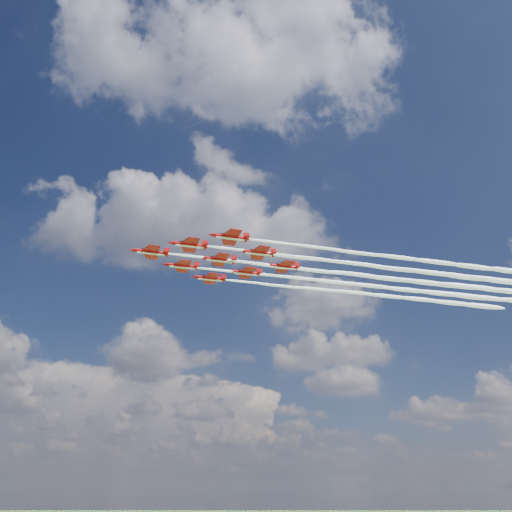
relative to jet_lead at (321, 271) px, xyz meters
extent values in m
cylinder|color=#AA090B|center=(-49.61, -13.52, 0.00)|extent=(8.26, 3.27, 1.14)
cone|color=#AA090B|center=(-54.59, -14.87, 0.00)|extent=(2.29, 1.64, 1.14)
cone|color=#AA090B|center=(-44.93, -12.24, 0.00)|extent=(1.76, 1.40, 1.03)
ellipsoid|color=black|center=(-51.60, -14.06, 0.46)|extent=(2.32, 1.47, 0.74)
cube|color=#AA090B|center=(-49.11, -13.38, -0.05)|extent=(5.68, 10.03, 0.14)
cube|color=#AA090B|center=(-45.63, -12.43, 0.00)|extent=(2.37, 3.96, 0.12)
cube|color=#AA090B|center=(-45.43, -12.38, 0.93)|extent=(1.63, 0.57, 1.86)
cube|color=white|center=(-49.61, -13.52, -0.52)|extent=(7.71, 2.93, 0.12)
cylinder|color=#AA090B|center=(-38.15, -18.16, 0.00)|extent=(8.26, 3.27, 1.14)
cone|color=#AA090B|center=(-43.13, -19.52, 0.00)|extent=(2.29, 1.64, 1.14)
cone|color=#AA090B|center=(-33.47, -16.88, 0.00)|extent=(1.76, 1.40, 1.03)
ellipsoid|color=black|center=(-40.14, -18.70, 0.46)|extent=(2.32, 1.47, 0.74)
cube|color=#AA090B|center=(-37.65, -18.02, -0.05)|extent=(5.68, 10.03, 0.14)
cube|color=#AA090B|center=(-34.17, -17.07, 0.00)|extent=(2.37, 3.96, 0.12)
cube|color=#AA090B|center=(-33.97, -17.02, 0.93)|extent=(1.63, 0.57, 1.86)
cube|color=white|center=(-38.15, -18.16, -0.52)|extent=(7.71, 2.93, 0.12)
cylinder|color=#AA090B|center=(-42.09, -3.70, 0.00)|extent=(8.26, 3.27, 1.14)
cone|color=#AA090B|center=(-47.07, -5.06, 0.00)|extent=(2.29, 1.64, 1.14)
cone|color=#AA090B|center=(-37.41, -2.43, 0.00)|extent=(1.76, 1.40, 1.03)
ellipsoid|color=black|center=(-44.08, -4.25, 0.46)|extent=(2.32, 1.47, 0.74)
cube|color=#AA090B|center=(-41.59, -3.57, -0.05)|extent=(5.68, 10.03, 0.14)
cube|color=#AA090B|center=(-38.11, -2.62, 0.00)|extent=(2.37, 3.96, 0.12)
cube|color=#AA090B|center=(-37.91, -2.56, 0.93)|extent=(1.63, 0.57, 1.86)
cube|color=white|center=(-42.09, -3.70, -0.52)|extent=(7.71, 2.93, 0.12)
cylinder|color=#AA090B|center=(-26.69, -22.80, 0.00)|extent=(8.26, 3.27, 1.14)
cone|color=#AA090B|center=(-31.67, -24.16, 0.00)|extent=(2.29, 1.64, 1.14)
cone|color=#AA090B|center=(-22.01, -21.53, 0.00)|extent=(1.76, 1.40, 1.03)
ellipsoid|color=black|center=(-28.68, -23.34, 0.46)|extent=(2.32, 1.47, 0.74)
cube|color=#AA090B|center=(-26.19, -22.67, -0.05)|extent=(5.68, 10.03, 0.14)
cube|color=#AA090B|center=(-22.71, -21.72, 0.00)|extent=(2.37, 3.96, 0.12)
cube|color=#AA090B|center=(-22.51, -21.66, 0.93)|extent=(1.63, 0.57, 1.86)
cube|color=white|center=(-26.69, -22.80, -0.52)|extent=(7.71, 2.93, 0.12)
cylinder|color=#AA090B|center=(-30.63, -8.35, 0.00)|extent=(8.26, 3.27, 1.14)
cone|color=#AA090B|center=(-35.61, -9.70, 0.00)|extent=(2.29, 1.64, 1.14)
cone|color=#AA090B|center=(-25.95, -7.07, 0.00)|extent=(1.76, 1.40, 1.03)
ellipsoid|color=black|center=(-32.62, -8.89, 0.46)|extent=(2.32, 1.47, 0.74)
cube|color=#AA090B|center=(-30.13, -8.21, -0.05)|extent=(5.68, 10.03, 0.14)
cube|color=#AA090B|center=(-26.65, -7.26, 0.00)|extent=(2.37, 3.96, 0.12)
cube|color=#AA090B|center=(-26.45, -7.21, 0.93)|extent=(1.63, 0.57, 1.86)
cube|color=white|center=(-30.63, -8.35, -0.52)|extent=(7.71, 2.93, 0.12)
cylinder|color=#AA090B|center=(-34.57, 6.11, 0.00)|extent=(8.26, 3.27, 1.14)
cone|color=#AA090B|center=(-39.54, 4.75, 0.00)|extent=(2.29, 1.64, 1.14)
cone|color=#AA090B|center=(-29.89, 7.39, 0.00)|extent=(1.76, 1.40, 1.03)
ellipsoid|color=black|center=(-36.56, 5.57, 0.46)|extent=(2.32, 1.47, 0.74)
cube|color=#AA090B|center=(-34.07, 6.25, -0.05)|extent=(5.68, 10.03, 0.14)
cube|color=#AA090B|center=(-30.58, 7.20, 0.00)|extent=(2.37, 3.96, 0.12)
cube|color=#AA090B|center=(-30.38, 7.25, 0.93)|extent=(1.63, 0.57, 1.86)
cube|color=white|center=(-34.57, 6.11, -0.52)|extent=(7.71, 2.93, 0.12)
cylinder|color=#AA090B|center=(-19.17, -12.99, 0.00)|extent=(8.26, 3.27, 1.14)
cone|color=#AA090B|center=(-24.14, -14.34, 0.00)|extent=(2.29, 1.64, 1.14)
cone|color=#AA090B|center=(-14.49, -11.71, 0.00)|extent=(1.76, 1.40, 1.03)
ellipsoid|color=black|center=(-21.16, -13.53, 0.46)|extent=(2.32, 1.47, 0.74)
cube|color=#AA090B|center=(-18.67, -12.85, -0.05)|extent=(5.68, 10.03, 0.14)
cube|color=#AA090B|center=(-15.18, -11.90, 0.00)|extent=(2.37, 3.96, 0.12)
cube|color=#AA090B|center=(-14.98, -11.85, 0.93)|extent=(1.63, 0.57, 1.86)
cube|color=white|center=(-19.17, -12.99, -0.52)|extent=(7.71, 2.93, 0.12)
cylinder|color=#AA090B|center=(-23.11, 1.47, 0.00)|extent=(8.26, 3.27, 1.14)
cone|color=#AA090B|center=(-28.08, 0.11, 0.00)|extent=(2.29, 1.64, 1.14)
cone|color=#AA090B|center=(-18.43, 2.74, 0.00)|extent=(1.76, 1.40, 1.03)
ellipsoid|color=black|center=(-25.10, 0.93, 0.46)|extent=(2.32, 1.47, 0.74)
cube|color=#AA090B|center=(-22.61, 1.60, -0.05)|extent=(5.68, 10.03, 0.14)
cube|color=#AA090B|center=(-19.12, 2.55, 0.00)|extent=(2.37, 3.96, 0.12)
cube|color=#AA090B|center=(-18.92, 2.61, 0.93)|extent=(1.63, 0.57, 1.86)
cube|color=white|center=(-23.11, 1.47, -0.52)|extent=(7.71, 2.93, 0.12)
cylinder|color=#AA090B|center=(-11.64, -3.17, 0.00)|extent=(8.26, 3.27, 1.14)
cone|color=#AA090B|center=(-16.62, -4.53, 0.00)|extent=(2.29, 1.64, 1.14)
cone|color=#AA090B|center=(-6.96, -1.90, 0.00)|extent=(1.76, 1.40, 1.03)
ellipsoid|color=black|center=(-13.64, -3.72, 0.46)|extent=(2.32, 1.47, 0.74)
cube|color=#AA090B|center=(-11.15, -3.04, -0.05)|extent=(5.68, 10.03, 0.14)
cube|color=#AA090B|center=(-7.66, -2.09, 0.00)|extent=(2.37, 3.96, 0.12)
cube|color=#AA090B|center=(-7.46, -2.03, 0.93)|extent=(1.63, 0.57, 1.86)
cube|color=white|center=(-11.64, -3.17, -0.52)|extent=(7.71, 2.93, 0.12)
camera|label=1|loc=(-19.54, -140.55, -60.21)|focal=35.00mm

